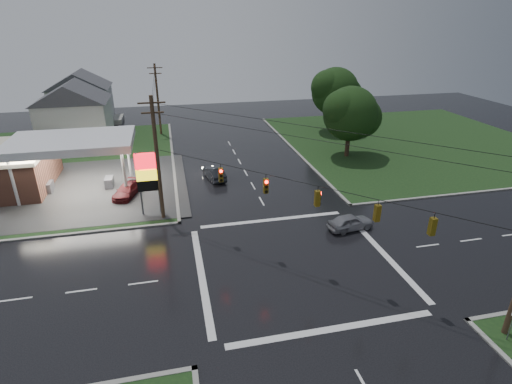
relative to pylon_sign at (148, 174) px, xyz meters
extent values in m
plane|color=black|center=(10.50, -10.50, -4.01)|extent=(120.00, 120.00, 0.00)
cube|color=black|center=(-15.50, 15.50, -3.97)|extent=(36.00, 36.00, 0.08)
cube|color=black|center=(36.50, 15.50, -3.97)|extent=(36.00, 36.00, 0.08)
cube|color=#2D2D2D|center=(-9.50, 7.50, -3.92)|extent=(26.00, 18.00, 0.02)
cylinder|color=silver|center=(-12.50, 4.50, -1.51)|extent=(0.30, 0.30, 5.00)
cylinder|color=silver|center=(-2.50, 4.50, -1.51)|extent=(0.30, 0.30, 5.00)
cylinder|color=silver|center=(-12.50, 10.50, -1.51)|extent=(0.30, 0.30, 5.00)
cylinder|color=silver|center=(-2.50, 10.50, -1.51)|extent=(0.30, 0.30, 5.00)
cube|color=silver|center=(-7.50, 7.50, 1.19)|extent=(12.00, 8.00, 0.80)
cube|color=white|center=(-7.50, 7.50, 0.77)|extent=(11.40, 7.40, 0.04)
cube|color=#59595E|center=(-10.50, 7.50, -3.46)|extent=(0.80, 1.60, 1.10)
cube|color=#59595E|center=(-4.50, 7.50, -3.46)|extent=(0.80, 1.60, 1.10)
cylinder|color=#59595E|center=(-0.80, 0.00, -1.01)|extent=(0.16, 0.16, 6.00)
cylinder|color=#59595E|center=(0.80, 0.00, -1.01)|extent=(0.16, 0.16, 6.00)
cube|color=red|center=(0.00, 0.00, 1.19)|extent=(2.00, 0.35, 1.40)
cube|color=gold|center=(0.00, 0.00, -0.11)|extent=(2.00, 0.35, 1.00)
cube|color=black|center=(0.00, 0.00, -1.11)|extent=(2.00, 0.35, 1.00)
cylinder|color=#382619|center=(1.00, -1.00, 1.49)|extent=(0.32, 0.32, 11.00)
cube|color=#382619|center=(1.00, -1.00, 6.39)|extent=(2.20, 0.12, 0.12)
cube|color=#382619|center=(1.00, -1.00, 5.59)|extent=(1.80, 0.12, 0.12)
cylinder|color=#382619|center=(1.00, 27.50, 1.24)|extent=(0.32, 0.32, 10.50)
cube|color=#382619|center=(1.00, 27.50, 5.89)|extent=(2.20, 0.12, 0.12)
cube|color=#382619|center=(1.00, 27.50, 5.09)|extent=(1.80, 0.12, 0.12)
cube|color=#59470C|center=(5.75, -5.75, 1.59)|extent=(0.34, 0.34, 1.10)
cylinder|color=#FF0C07|center=(5.75, -5.95, 1.97)|extent=(0.22, 0.08, 0.22)
cube|color=#59470C|center=(8.60, -8.60, 1.59)|extent=(0.34, 0.34, 1.10)
cylinder|color=#FF0C07|center=(8.60, -8.80, 1.97)|extent=(0.22, 0.08, 0.22)
cube|color=#59470C|center=(11.45, -11.45, 1.59)|extent=(0.34, 0.34, 1.10)
cylinder|color=#FF0C07|center=(11.65, -11.45, 1.97)|extent=(0.08, 0.22, 0.22)
cube|color=#59470C|center=(14.30, -14.30, 1.59)|extent=(0.34, 0.34, 1.10)
cylinder|color=#FF0C07|center=(14.30, -14.10, 1.97)|extent=(0.22, 0.08, 0.22)
cube|color=#59470C|center=(16.58, -16.58, 1.59)|extent=(0.34, 0.34, 1.10)
cylinder|color=#FF0C07|center=(16.58, -16.38, 1.97)|extent=(0.22, 0.08, 0.22)
cube|color=silver|center=(-10.50, 25.50, -1.01)|extent=(9.00, 8.00, 6.00)
cube|color=gray|center=(-5.20, 25.50, -3.61)|extent=(1.60, 4.80, 0.80)
cube|color=silver|center=(-11.50, 37.50, -1.01)|extent=(9.00, 8.00, 6.00)
cube|color=gray|center=(-6.20, 37.50, -3.61)|extent=(1.60, 4.80, 0.80)
cylinder|color=black|center=(24.50, 11.50, -1.49)|extent=(0.56, 0.56, 5.04)
sphere|color=black|center=(24.50, 11.50, 1.57)|extent=(6.80, 6.80, 6.80)
sphere|color=black|center=(26.20, 11.80, 0.94)|extent=(5.10, 5.10, 5.10)
sphere|color=black|center=(23.14, 11.10, 2.29)|extent=(4.76, 4.76, 4.76)
cylinder|color=black|center=(27.50, 23.50, -1.21)|extent=(0.56, 0.56, 5.60)
sphere|color=black|center=(27.50, 23.50, 2.19)|extent=(7.20, 7.20, 7.20)
sphere|color=black|center=(29.30, 23.80, 1.49)|extent=(5.40, 5.40, 5.40)
sphere|color=black|center=(26.06, 23.10, 2.99)|extent=(5.04, 5.04, 5.04)
imported|color=black|center=(6.69, 7.37, -3.30)|extent=(2.35, 4.51, 1.41)
imported|color=gray|center=(16.59, -6.60, -3.34)|extent=(4.15, 2.13, 1.35)
imported|color=#581416|center=(-2.50, 4.72, -3.38)|extent=(3.13, 4.69, 1.26)
camera|label=1|loc=(2.12, -34.16, 12.79)|focal=28.00mm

